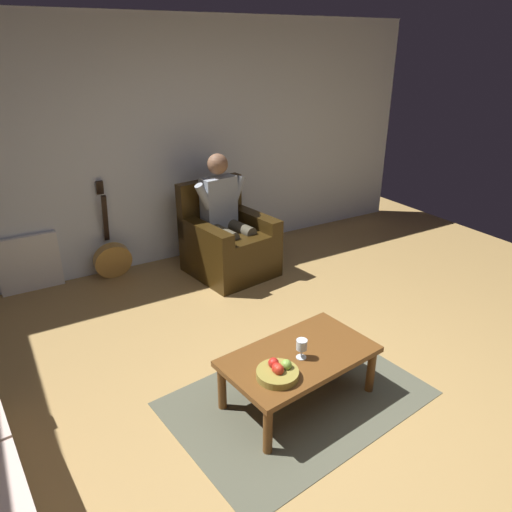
% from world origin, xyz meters
% --- Properties ---
extents(ground_plane, '(7.58, 7.58, 0.00)m').
position_xyz_m(ground_plane, '(0.00, 0.00, 0.00)').
color(ground_plane, '#A5814A').
extents(wall_back, '(6.45, 0.06, 2.61)m').
position_xyz_m(wall_back, '(0.00, -3.19, 1.31)').
color(wall_back, silver).
rests_on(wall_back, ground).
extents(rug, '(1.88, 1.40, 0.01)m').
position_xyz_m(rug, '(0.24, -0.37, 0.00)').
color(rug, '#505140').
rests_on(rug, ground).
extents(armchair, '(0.90, 0.94, 0.98)m').
position_xyz_m(armchair, '(-0.31, -2.48, 0.33)').
color(armchair, '#31210B').
rests_on(armchair, ground).
extents(person_seated, '(0.64, 0.62, 1.28)m').
position_xyz_m(person_seated, '(-0.31, -2.51, 0.69)').
color(person_seated, '#959DA7').
rests_on(person_seated, ground).
extents(coffee_table, '(1.11, 0.72, 0.38)m').
position_xyz_m(coffee_table, '(0.24, -0.37, 0.33)').
color(coffee_table, brown).
rests_on(coffee_table, ground).
extents(guitar, '(0.39, 0.27, 1.04)m').
position_xyz_m(guitar, '(0.82, -2.99, 0.23)').
color(guitar, '#B1823D').
rests_on(guitar, ground).
extents(radiator, '(0.59, 0.06, 0.58)m').
position_xyz_m(radiator, '(1.61, -3.12, 0.29)').
color(radiator, white).
rests_on(radiator, ground).
extents(wine_glass_near, '(0.07, 0.07, 0.14)m').
position_xyz_m(wine_glass_near, '(0.25, -0.33, 0.48)').
color(wine_glass_near, silver).
rests_on(wine_glass_near, coffee_table).
extents(fruit_bowl, '(0.27, 0.27, 0.11)m').
position_xyz_m(fruit_bowl, '(0.50, -0.24, 0.42)').
color(fruit_bowl, olive).
rests_on(fruit_bowl, coffee_table).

